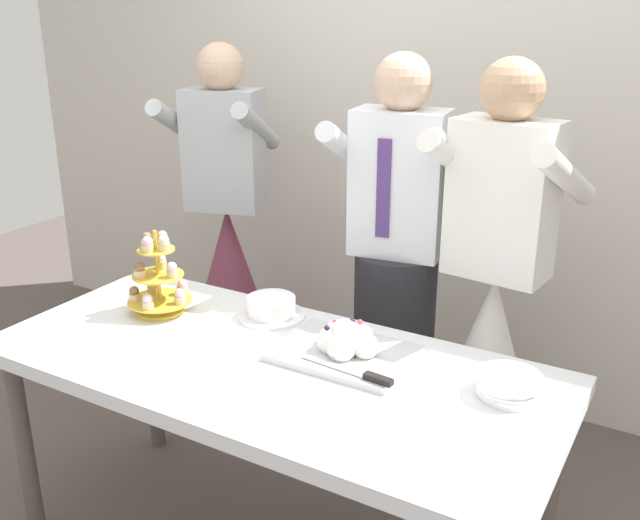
{
  "coord_description": "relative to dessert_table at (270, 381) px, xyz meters",
  "views": [
    {
      "loc": [
        1.13,
        -1.63,
        1.82
      ],
      "look_at": [
        0.1,
        0.15,
        1.07
      ],
      "focal_mm": 40.12,
      "sensor_mm": 36.0,
      "label": 1
    }
  ],
  "objects": [
    {
      "name": "rear_wall",
      "position": [
        0.0,
        1.49,
        0.75
      ],
      "size": [
        5.2,
        0.1,
        2.9
      ],
      "primitive_type": "cube",
      "color": "beige",
      "rests_on": "ground_plane"
    },
    {
      "name": "dessert_table",
      "position": [
        0.0,
        0.0,
        0.0
      ],
      "size": [
        1.8,
        0.8,
        0.78
      ],
      "color": "silver",
      "rests_on": "ground_plane"
    },
    {
      "name": "cupcake_stand",
      "position": [
        -0.54,
        0.11,
        0.19
      ],
      "size": [
        0.23,
        0.23,
        0.31
      ],
      "color": "gold",
      "rests_on": "dessert_table"
    },
    {
      "name": "main_cake_tray",
      "position": [
        0.19,
        0.13,
        0.11
      ],
      "size": [
        0.44,
        0.31,
        0.12
      ],
      "color": "silver",
      "rests_on": "dessert_table"
    },
    {
      "name": "plate_stack",
      "position": [
        0.7,
        0.16,
        0.11
      ],
      "size": [
        0.19,
        0.19,
        0.07
      ],
      "color": "white",
      "rests_on": "dessert_table"
    },
    {
      "name": "round_cake",
      "position": [
        -0.17,
        0.27,
        0.11
      ],
      "size": [
        0.24,
        0.24,
        0.07
      ],
      "color": "white",
      "rests_on": "dessert_table"
    },
    {
      "name": "person_groom",
      "position": [
        0.09,
        0.74,
        0.05
      ],
      "size": [
        0.52,
        0.54,
        1.66
      ],
      "color": "#232328",
      "rests_on": "ground_plane"
    },
    {
      "name": "person_bride",
      "position": [
        0.49,
        0.7,
        -0.12
      ],
      "size": [
        0.56,
        0.56,
        1.66
      ],
      "color": "white",
      "rests_on": "ground_plane"
    },
    {
      "name": "person_guest",
      "position": [
        -0.85,
        0.91,
        -0.12
      ],
      "size": [
        0.6,
        0.6,
        1.66
      ],
      "color": "brown",
      "rests_on": "ground_plane"
    }
  ]
}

